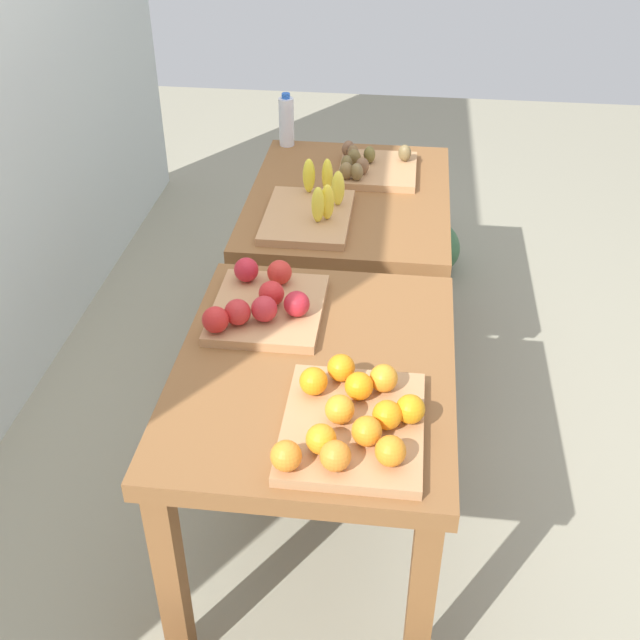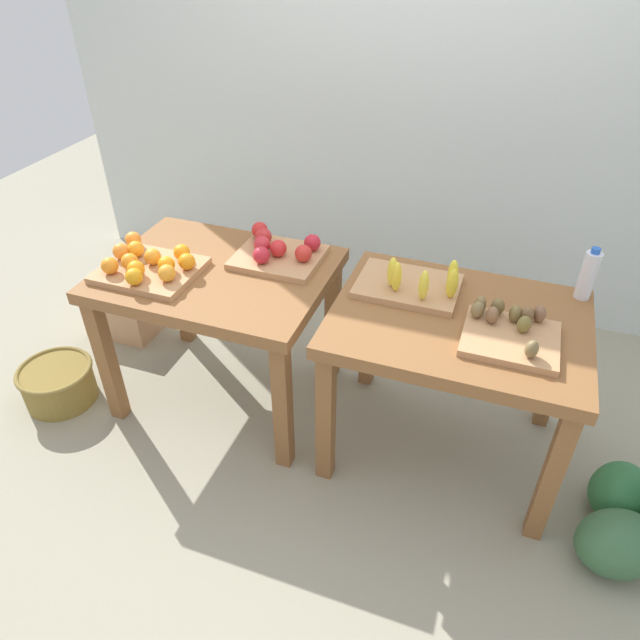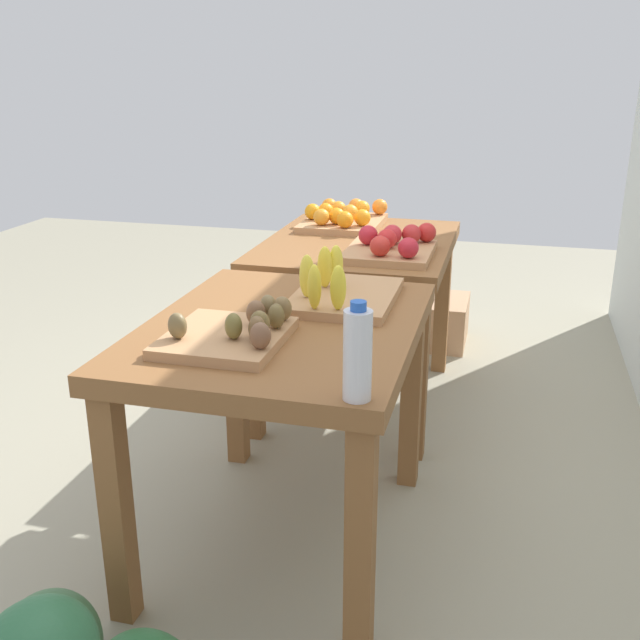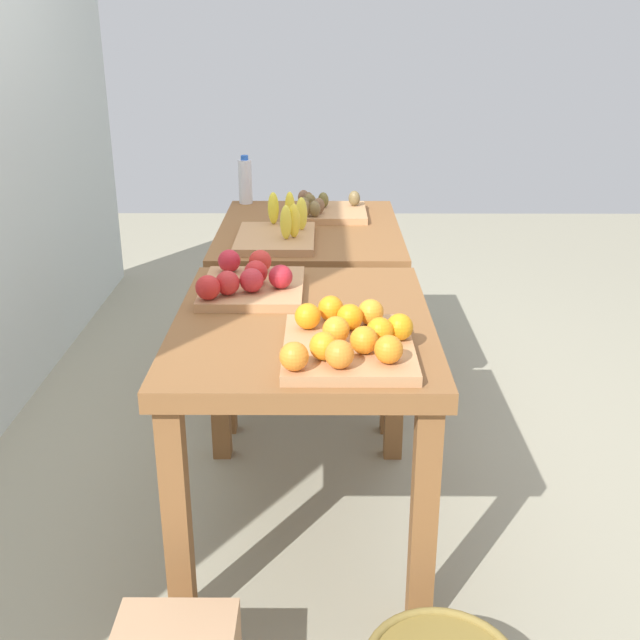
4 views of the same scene
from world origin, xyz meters
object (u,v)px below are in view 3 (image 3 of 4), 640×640
Objects in this scene: display_table_right at (283,357)px; water_bottle at (358,354)px; banana_crate at (340,291)px; kiwi_bin at (235,332)px; apple_bin at (393,246)px; cardboard_produce_box at (440,321)px; wicker_basket at (327,317)px; orange_bin at (343,217)px; display_table_left at (358,265)px.

water_bottle is at bearing 34.86° from display_table_right.
banana_crate is 0.47m from kiwi_bin.
kiwi_bin is (0.43, -0.20, -0.00)m from banana_crate.
apple_bin reaches higher than cardboard_produce_box.
apple_bin is at bearing -5.90° from cardboard_produce_box.
wicker_basket is at bearing -164.55° from banana_crate.
wicker_basket is (-0.55, -0.22, -0.70)m from orange_bin.
display_table_left is 2.72× the size of wicker_basket.
display_table_left is at bearing 26.06° from orange_bin.
display_table_left is 1.00× the size of display_table_right.
water_bottle reaches higher than cardboard_produce_box.
display_table_left is at bearing 23.13° from wicker_basket.
display_table_left is 1.12m from display_table_right.
kiwi_bin reaches higher than cardboard_produce_box.
display_table_left and display_table_right have the same top height.
water_bottle reaches higher than apple_bin.
wicker_basket is (-1.94, -0.35, -0.55)m from display_table_right.
water_bottle is (0.27, 0.40, 0.08)m from kiwi_bin.
water_bottle is (0.47, 0.33, 0.23)m from display_table_right.
water_bottle is (1.86, 0.46, 0.07)m from orange_bin.
kiwi_bin is at bearing -3.32° from display_table_left.
kiwi_bin is (1.09, -0.26, -0.01)m from apple_bin.
display_table_right is 0.26m from kiwi_bin.
display_table_left reaches higher than cardboard_produce_box.
display_table_right is at bearing 0.00° from display_table_left.
wicker_basket is at bearing -172.71° from kiwi_bin.
apple_bin is 1.12m from kiwi_bin.
apple_bin reaches higher than wicker_basket.
banana_crate is at bearing 155.21° from kiwi_bin.
apple_bin is 1.29m from cardboard_produce_box.
banana_crate is (1.16, 0.25, -0.01)m from orange_bin.
display_table_right is 4.38× the size of water_bottle.
banana_crate is at bearing -163.75° from water_bottle.
wicker_basket is at bearing -156.87° from display_table_left.
banana_crate is 0.73m from water_bottle.
display_table_left is 2.35× the size of banana_crate.
apple_bin is at bearing 32.47° from orange_bin.
orange_bin is at bearing -147.53° from apple_bin.
cardboard_produce_box is at bearing 171.38° from display_table_right.
display_table_left is at bearing 176.68° from kiwi_bin.
water_bottle is at bearing 56.24° from kiwi_bin.
wicker_basket is at bearing -152.92° from apple_bin.
water_bottle is at bearing 0.61° from cardboard_produce_box.
display_table_left reaches higher than wicker_basket.
cardboard_produce_box reaches higher than wicker_basket.
banana_crate is 1.23× the size of kiwi_bin.
cardboard_produce_box is at bearing 160.74° from display_table_left.
display_table_right is at bearing 10.23° from wicker_basket.
display_table_left is 2.89× the size of kiwi_bin.
wicker_basket is at bearing -169.77° from display_table_right.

